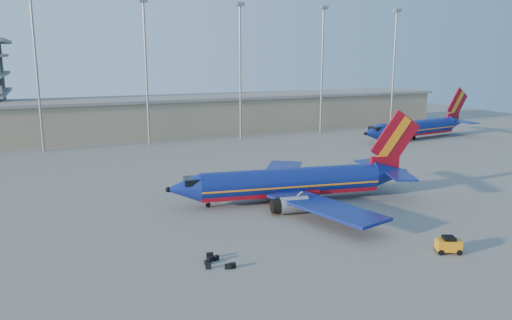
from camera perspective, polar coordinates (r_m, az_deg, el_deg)
name	(u,v)px	position (r m, az deg, el deg)	size (l,w,h in m)	color
ground	(259,202)	(62.70, 0.33, -4.82)	(220.00, 220.00, 0.00)	slate
terminal_building	(203,114)	(118.90, -6.09, 5.28)	(122.00, 16.00, 8.50)	gray
light_mast_row	(195,57)	(105.18, -7.02, 11.61)	(101.60, 1.60, 28.65)	gray
aircraft_main	(296,183)	(62.71, 4.57, -2.59)	(32.87, 31.42, 11.17)	navy
aircraft_second	(417,128)	(113.97, 17.94, 3.53)	(31.67, 12.36, 10.78)	navy
baggage_tug	(448,244)	(50.29, 21.14, -8.99)	(2.57, 2.11, 1.60)	orange
luggage_pile	(217,262)	(44.98, -4.52, -11.52)	(2.55, 3.25, 0.52)	black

